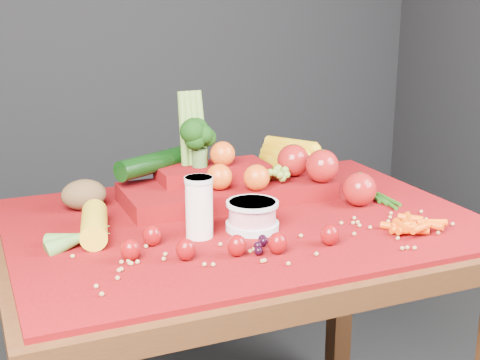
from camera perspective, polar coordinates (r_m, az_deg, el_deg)
name	(u,v)px	position (r m, az deg, el deg)	size (l,w,h in m)	color
table	(243,262)	(1.58, 0.28, -6.97)	(1.10, 0.80, 0.75)	#3D1B0D
red_cloth	(243,221)	(1.55, 0.29, -3.53)	(1.05, 0.75, 0.01)	maroon
milk_glass	(199,205)	(1.42, -3.51, -2.15)	(0.06, 0.06, 0.13)	white
yogurt_bowl	(252,214)	(1.47, 1.06, -2.96)	(0.12, 0.12, 0.06)	silver
strawberry_scatter	(219,242)	(1.34, -1.76, -5.27)	(0.44, 0.18, 0.05)	maroon
dark_grape_cluster	(263,245)	(1.36, 1.97, -5.57)	(0.06, 0.05, 0.03)	black
soybean_scatter	(282,247)	(1.37, 3.60, -5.69)	(0.84, 0.24, 0.01)	#B3844D
corn_ear	(84,234)	(1.43, -13.19, -4.48)	(0.21, 0.25, 0.06)	gold
potato	(84,195)	(1.64, -13.19, -1.23)	(0.11, 0.08, 0.07)	brown
baby_carrot_pile	(413,222)	(1.52, 14.56, -3.52)	(0.17, 0.17, 0.03)	#ED4E08
green_bean_pile	(383,199)	(1.71, 12.08, -1.56)	(0.14, 0.12, 0.01)	#1E5413
produce_mound	(239,176)	(1.68, -0.08, 0.38)	(0.59, 0.38, 0.27)	maroon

